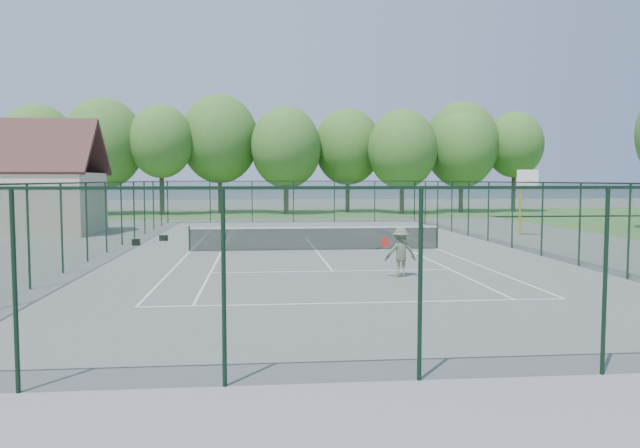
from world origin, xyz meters
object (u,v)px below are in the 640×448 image
(basketball_goal, at_px, (524,189))
(sports_bag_a, at_px, (136,242))
(tennis_net, at_px, (316,237))
(tennis_player, at_px, (401,252))

(basketball_goal, relative_size, sports_bag_a, 9.65)
(basketball_goal, xyz_separation_m, sports_bag_a, (-20.42, -3.16, -2.42))
(tennis_net, distance_m, sports_bag_a, 8.75)
(tennis_net, bearing_deg, sports_bag_a, 161.74)
(tennis_net, height_order, tennis_player, tennis_player)
(basketball_goal, bearing_deg, tennis_net, -154.05)
(sports_bag_a, bearing_deg, tennis_player, -50.05)
(sports_bag_a, bearing_deg, tennis_net, -22.84)
(basketball_goal, bearing_deg, tennis_player, -126.39)
(sports_bag_a, xyz_separation_m, tennis_player, (10.34, -10.52, 0.64))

